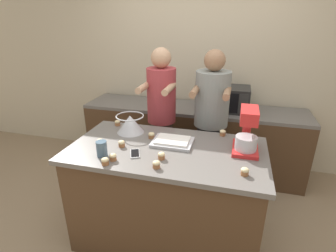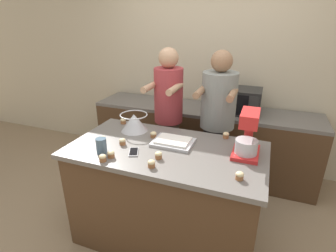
{
  "view_description": "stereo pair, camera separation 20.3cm",
  "coord_description": "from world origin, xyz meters",
  "px_view_note": "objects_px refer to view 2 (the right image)",
  "views": [
    {
      "loc": [
        0.51,
        -1.86,
        1.93
      ],
      "look_at": [
        0.0,
        0.04,
        1.11
      ],
      "focal_mm": 28.0,
      "sensor_mm": 36.0,
      "label": 1
    },
    {
      "loc": [
        0.71,
        -1.8,
        1.93
      ],
      "look_at": [
        0.0,
        0.04,
        1.11
      ],
      "focal_mm": 28.0,
      "sensor_mm": 36.0,
      "label": 2
    }
  ],
  "objects_px": {
    "mixing_bowl": "(134,122)",
    "cupcake_5": "(153,135)",
    "cupcake_3": "(102,139)",
    "cupcake_1": "(151,164)",
    "cupcake_0": "(111,154)",
    "cupcake_6": "(159,155)",
    "cupcake_7": "(122,141)",
    "cupcake_8": "(123,121)",
    "person_right": "(217,128)",
    "drinking_glass": "(101,146)",
    "stand_mixer": "(248,136)",
    "cupcake_9": "(226,135)",
    "cell_phone": "(134,152)",
    "person_left": "(168,120)",
    "cupcake_4": "(103,158)",
    "baking_tray": "(173,142)",
    "microwave_oven": "(238,100)",
    "cupcake_2": "(240,176)"
  },
  "relations": [
    {
      "from": "microwave_oven",
      "to": "cupcake_3",
      "type": "xyz_separation_m",
      "value": [
        -0.97,
        -1.37,
        -0.06
      ]
    },
    {
      "from": "baking_tray",
      "to": "cell_phone",
      "type": "height_order",
      "value": "baking_tray"
    },
    {
      "from": "cell_phone",
      "to": "cupcake_8",
      "type": "distance_m",
      "value": 0.65
    },
    {
      "from": "cupcake_5",
      "to": "drinking_glass",
      "type": "bearing_deg",
      "value": -123.01
    },
    {
      "from": "cupcake_8",
      "to": "cupcake_9",
      "type": "distance_m",
      "value": 1.03
    },
    {
      "from": "cupcake_4",
      "to": "baking_tray",
      "type": "bearing_deg",
      "value": 50.34
    },
    {
      "from": "person_right",
      "to": "cupcake_2",
      "type": "relative_size",
      "value": 29.44
    },
    {
      "from": "mixing_bowl",
      "to": "cupcake_5",
      "type": "height_order",
      "value": "mixing_bowl"
    },
    {
      "from": "cell_phone",
      "to": "cupcake_0",
      "type": "relative_size",
      "value": 2.84
    },
    {
      "from": "drinking_glass",
      "to": "cupcake_8",
      "type": "xyz_separation_m",
      "value": [
        -0.16,
        0.61,
        -0.03
      ]
    },
    {
      "from": "person_left",
      "to": "cupcake_0",
      "type": "distance_m",
      "value": 1.03
    },
    {
      "from": "cupcake_0",
      "to": "microwave_oven",
      "type": "bearing_deg",
      "value": 64.54
    },
    {
      "from": "cupcake_0",
      "to": "cupcake_6",
      "type": "xyz_separation_m",
      "value": [
        0.35,
        0.11,
        0.0
      ]
    },
    {
      "from": "stand_mixer",
      "to": "cupcake_0",
      "type": "relative_size",
      "value": 6.4
    },
    {
      "from": "cupcake_1",
      "to": "cupcake_0",
      "type": "bearing_deg",
      "value": 176.99
    },
    {
      "from": "baking_tray",
      "to": "cupcake_2",
      "type": "bearing_deg",
      "value": -30.22
    },
    {
      "from": "cupcake_4",
      "to": "cupcake_7",
      "type": "xyz_separation_m",
      "value": [
        -0.01,
        0.3,
        0.0
      ]
    },
    {
      "from": "microwave_oven",
      "to": "cupcake_0",
      "type": "xyz_separation_m",
      "value": [
        -0.75,
        -1.58,
        -0.06
      ]
    },
    {
      "from": "person_right",
      "to": "cupcake_4",
      "type": "xyz_separation_m",
      "value": [
        -0.64,
        -1.1,
        0.1
      ]
    },
    {
      "from": "stand_mixer",
      "to": "mixing_bowl",
      "type": "distance_m",
      "value": 1.05
    },
    {
      "from": "cupcake_3",
      "to": "cupcake_1",
      "type": "bearing_deg",
      "value": -21.64
    },
    {
      "from": "cupcake_9",
      "to": "cupcake_0",
      "type": "bearing_deg",
      "value": -138.63
    },
    {
      "from": "person_left",
      "to": "drinking_glass",
      "type": "bearing_deg",
      "value": -100.9
    },
    {
      "from": "microwave_oven",
      "to": "cupcake_5",
      "type": "bearing_deg",
      "value": -117.87
    },
    {
      "from": "cupcake_0",
      "to": "cupcake_8",
      "type": "relative_size",
      "value": 1.0
    },
    {
      "from": "microwave_oven",
      "to": "cupcake_0",
      "type": "height_order",
      "value": "microwave_oven"
    },
    {
      "from": "person_right",
      "to": "cupcake_0",
      "type": "relative_size",
      "value": 29.44
    },
    {
      "from": "person_left",
      "to": "baking_tray",
      "type": "distance_m",
      "value": 0.69
    },
    {
      "from": "cupcake_3",
      "to": "cupcake_8",
      "type": "distance_m",
      "value": 0.44
    },
    {
      "from": "cupcake_9",
      "to": "drinking_glass",
      "type": "bearing_deg",
      "value": -144.17
    },
    {
      "from": "cupcake_7",
      "to": "cupcake_8",
      "type": "distance_m",
      "value": 0.48
    },
    {
      "from": "drinking_glass",
      "to": "microwave_oven",
      "type": "bearing_deg",
      "value": 60.71
    },
    {
      "from": "drinking_glass",
      "to": "cupcake_6",
      "type": "distance_m",
      "value": 0.47
    },
    {
      "from": "person_right",
      "to": "cupcake_9",
      "type": "relative_size",
      "value": 29.44
    },
    {
      "from": "person_left",
      "to": "cupcake_0",
      "type": "bearing_deg",
      "value": -94.37
    },
    {
      "from": "person_right",
      "to": "cupcake_5",
      "type": "xyz_separation_m",
      "value": [
        -0.46,
        -0.58,
        0.1
      ]
    },
    {
      "from": "microwave_oven",
      "to": "cupcake_2",
      "type": "bearing_deg",
      "value": -82.42
    },
    {
      "from": "stand_mixer",
      "to": "cupcake_6",
      "type": "bearing_deg",
      "value": -153.6
    },
    {
      "from": "cupcake_6",
      "to": "person_right",
      "type": "bearing_deg",
      "value": 73.55
    },
    {
      "from": "person_right",
      "to": "stand_mixer",
      "type": "relative_size",
      "value": 4.6
    },
    {
      "from": "cupcake_0",
      "to": "cupcake_6",
      "type": "bearing_deg",
      "value": 18.31
    },
    {
      "from": "cupcake_2",
      "to": "cupcake_4",
      "type": "distance_m",
      "value": 0.99
    },
    {
      "from": "cupcake_6",
      "to": "cupcake_1",
      "type": "bearing_deg",
      "value": -89.47
    },
    {
      "from": "person_left",
      "to": "person_right",
      "type": "xyz_separation_m",
      "value": [
        0.54,
        0.0,
        -0.02
      ]
    },
    {
      "from": "microwave_oven",
      "to": "cupcake_2",
      "type": "xyz_separation_m",
      "value": [
        0.2,
        -1.53,
        -0.06
      ]
    },
    {
      "from": "cupcake_5",
      "to": "cupcake_9",
      "type": "xyz_separation_m",
      "value": [
        0.61,
        0.22,
        0.0
      ]
    },
    {
      "from": "microwave_oven",
      "to": "drinking_glass",
      "type": "xyz_separation_m",
      "value": [
        -0.86,
        -1.54,
        -0.03
      ]
    },
    {
      "from": "cupcake_1",
      "to": "cupcake_8",
      "type": "height_order",
      "value": "same"
    },
    {
      "from": "cupcake_7",
      "to": "stand_mixer",
      "type": "bearing_deg",
      "value": 11.04
    },
    {
      "from": "person_right",
      "to": "cupcake_6",
      "type": "distance_m",
      "value": 0.96
    }
  ]
}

